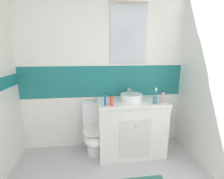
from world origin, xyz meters
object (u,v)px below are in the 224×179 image
toothbrush_cup (155,99)px  soap_dispenser (111,101)px  deodorant_spray_can (163,97)px  toothpaste_tube_upright (105,100)px  sink_basin (131,97)px  toilet (95,130)px

toothbrush_cup → soap_dispenser: bearing=-179.1°
toothbrush_cup → deodorant_spray_can: toothbrush_cup is taller
soap_dispenser → toothpaste_tube_upright: toothpaste_tube_upright is taller
sink_basin → toothbrush_cup: size_ratio=1.58×
sink_basin → soap_dispenser: (-0.32, -0.19, 0.01)m
toilet → toothbrush_cup: bearing=-15.1°
toothbrush_cup → toothpaste_tube_upright: (-0.71, 0.01, 0.02)m
toothbrush_cup → soap_dispenser: (-0.62, -0.01, 0.00)m
sink_basin → deodorant_spray_can: size_ratio=2.04×
soap_dispenser → toothpaste_tube_upright: size_ratio=0.95×
deodorant_spray_can → toothpaste_tube_upright: deodorant_spray_can is taller
toothbrush_cup → soap_dispenser: size_ratio=1.37×
toilet → soap_dispenser: soap_dispenser is taller
deodorant_spray_can → toilet: bearing=167.5°
deodorant_spray_can → sink_basin: bearing=158.2°
toilet → deodorant_spray_can: deodorant_spray_can is taller
toothbrush_cup → deodorant_spray_can: bearing=7.3°
soap_dispenser → toilet: bearing=133.9°
soap_dispenser → deodorant_spray_can: (0.74, 0.02, 0.02)m
sink_basin → toothbrush_cup: bearing=-31.2°
toilet → soap_dispenser: size_ratio=4.79×
sink_basin → toothpaste_tube_upright: size_ratio=2.05×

